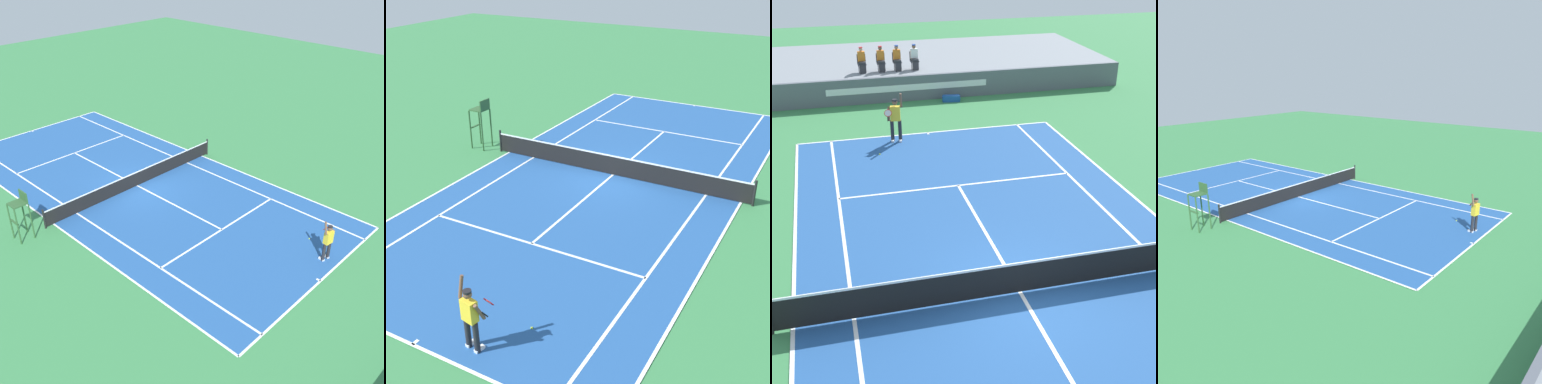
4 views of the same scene
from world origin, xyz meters
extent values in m
plane|color=#387F47|center=(0.00, 0.00, 0.00)|extent=(80.00, 80.00, 0.00)
cube|color=#235193|center=(0.00, 0.00, 0.01)|extent=(10.98, 23.78, 0.02)
cube|color=white|center=(0.00, 11.89, 0.02)|extent=(10.98, 0.10, 0.01)
cube|color=white|center=(0.00, -11.89, 0.02)|extent=(10.98, 0.10, 0.01)
cube|color=white|center=(-5.49, 0.00, 0.02)|extent=(0.10, 23.78, 0.01)
cube|color=white|center=(5.49, 0.00, 0.02)|extent=(0.10, 23.78, 0.01)
cube|color=white|center=(-4.11, 0.00, 0.02)|extent=(0.10, 23.78, 0.01)
cube|color=white|center=(4.11, 0.00, 0.02)|extent=(0.10, 23.78, 0.01)
cube|color=white|center=(0.00, 6.40, 0.02)|extent=(8.22, 0.10, 0.01)
cube|color=white|center=(0.00, -6.40, 0.02)|extent=(8.22, 0.10, 0.01)
cube|color=white|center=(0.00, 0.00, 0.02)|extent=(0.10, 12.80, 0.01)
cube|color=white|center=(0.00, 11.79, 0.02)|extent=(0.10, 0.20, 0.01)
cube|color=white|center=(0.00, -11.79, 0.02)|extent=(0.10, 0.20, 0.01)
cylinder|color=black|center=(-5.94, 0.00, 0.54)|extent=(0.10, 0.10, 1.07)
cylinder|color=black|center=(5.94, 0.00, 0.54)|extent=(0.10, 0.10, 1.07)
cube|color=black|center=(0.00, 0.00, 0.48)|extent=(11.78, 0.02, 0.84)
cube|color=white|center=(0.00, 0.00, 0.90)|extent=(11.78, 0.03, 0.06)
cylinder|color=#232328|center=(-1.29, 11.23, 0.46)|extent=(0.15, 0.15, 0.92)
cylinder|color=#232328|center=(-1.60, 11.28, 0.46)|extent=(0.15, 0.15, 0.92)
cube|color=white|center=(-1.30, 11.17, 0.05)|extent=(0.17, 0.30, 0.10)
cube|color=white|center=(-1.61, 11.22, 0.05)|extent=(0.17, 0.30, 0.10)
cube|color=yellow|center=(-1.44, 11.25, 1.22)|extent=(0.44, 0.31, 0.60)
sphere|color=brown|center=(-1.44, 11.25, 1.69)|extent=(0.22, 0.22, 0.22)
cylinder|color=black|center=(-1.44, 11.25, 1.78)|extent=(0.21, 0.21, 0.06)
cylinder|color=brown|center=(-1.19, 11.18, 1.78)|extent=(0.13, 0.23, 0.61)
cylinder|color=brown|center=(-1.72, 11.20, 1.24)|extent=(0.15, 0.34, 0.56)
cylinder|color=black|center=(-1.78, 11.09, 1.11)|extent=(0.07, 0.19, 0.25)
torus|color=red|center=(-1.78, 10.92, 1.37)|extent=(0.33, 0.25, 0.26)
cylinder|color=silver|center=(-1.78, 10.92, 1.37)|extent=(0.29, 0.21, 0.22)
sphere|color=#D1E533|center=(-2.31, 9.93, 0.03)|extent=(0.07, 0.07, 0.07)
cylinder|color=#2D562D|center=(7.43, 0.35, 0.95)|extent=(0.07, 0.07, 1.90)
cylinder|color=#2D562D|center=(7.43, -0.35, 0.95)|extent=(0.07, 0.07, 1.90)
cylinder|color=#2D562D|center=(6.73, 0.35, 0.95)|extent=(0.07, 0.07, 1.90)
cylinder|color=#2D562D|center=(6.73, -0.35, 0.95)|extent=(0.07, 0.07, 1.90)
cube|color=#2D562D|center=(7.08, 0.00, 1.93)|extent=(0.70, 0.70, 0.06)
cube|color=#2D562D|center=(6.73, 0.00, 2.20)|extent=(0.06, 0.70, 0.48)
cube|color=#2D562D|center=(7.40, 0.00, 1.04)|extent=(0.10, 0.70, 0.04)
camera|label=1|loc=(14.61, 18.41, 13.04)|focal=43.37mm
camera|label=2|loc=(-8.48, 18.69, 9.25)|focal=48.41mm
camera|label=3|loc=(-4.23, -10.65, 8.46)|focal=52.19mm
camera|label=4|loc=(17.71, 18.40, 8.05)|focal=38.09mm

